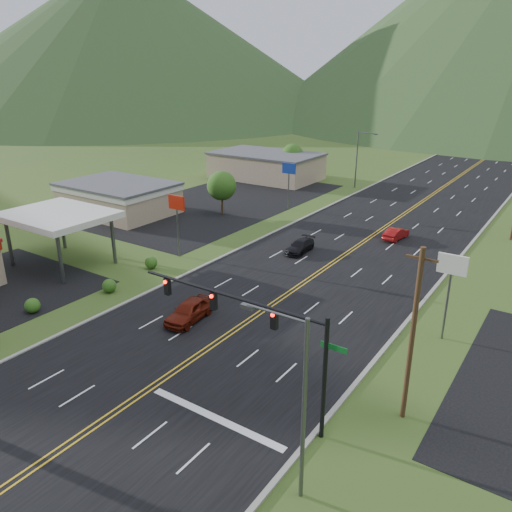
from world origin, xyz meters
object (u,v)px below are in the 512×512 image
Objects in this scene: gas_canopy at (58,217)px; car_red_far at (396,234)px; streetlight_east at (298,397)px; streetlight_west at (359,156)px; car_dark_mid at (300,247)px; traffic_signal at (258,326)px; car_red_near at (190,311)px.

car_red_far is at bearing 46.36° from gas_canopy.
gas_canopy is at bearing 160.12° from streetlight_east.
car_red_far is (14.32, -22.16, -4.52)m from streetlight_west.
car_dark_mid is 1.09× the size of car_red_far.
traffic_signal reaches higher than car_red_far.
traffic_signal is at bearing 103.85° from car_red_far.
car_red_far is (6.93, 9.82, 0.03)m from car_dark_mid.
car_red_near is at bearing 84.39° from car_red_far.
streetlight_west is 1.89× the size of car_red_near.
gas_canopy is at bearing 53.73° from car_red_far.
streetlight_west is 33.14m from car_dark_mid.
traffic_signal is 3.27× the size of car_red_far.
streetlight_east is at bearing -69.14° from streetlight_west.
gas_canopy is 24.25m from car_dark_mid.
car_red_near is 1.19× the size of car_red_far.
traffic_signal reaches higher than car_dark_mid.
streetlight_east is at bearing -40.39° from traffic_signal.
car_red_near is at bearing 146.41° from streetlight_east.
car_red_near is 1.09× the size of car_dark_mid.
car_red_far is at bearing -57.13° from streetlight_west.
streetlight_east reaches higher than car_red_near.
traffic_signal is 58.88m from streetlight_west.
car_dark_mid is (7.39, -31.98, -4.55)m from streetlight_west.
traffic_signal reaches higher than car_red_near.
gas_canopy is (-10.32, -48.00, -0.31)m from streetlight_west.
car_red_far is at bearing 96.48° from traffic_signal.
traffic_signal reaches higher than gas_canopy.
car_dark_mid is at bearing 118.91° from streetlight_east.
traffic_signal is at bearing 139.61° from streetlight_east.
traffic_signal is 26.74m from car_dark_mid.
traffic_signal is 3.00× the size of car_dark_mid.
streetlight_east is (4.70, -4.00, -0.15)m from traffic_signal.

